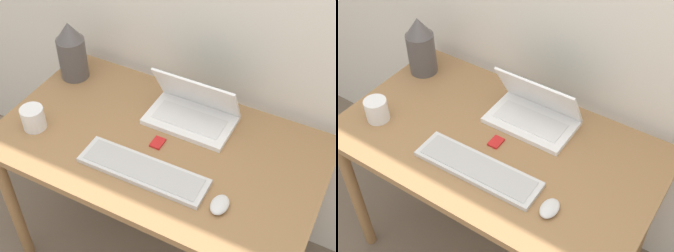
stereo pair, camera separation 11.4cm
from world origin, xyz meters
The scene contains 7 objects.
desk centered at (0.00, 0.35, 0.65)m, with size 1.23×0.70×0.74m.
laptop centered at (0.05, 0.53, 0.79)m, with size 0.34×0.21×0.20m.
keyboard centered at (0.02, 0.20, 0.75)m, with size 0.47×0.14×0.02m.
mouse centered at (0.32, 0.18, 0.76)m, with size 0.06×0.09×0.03m.
vase centered at (-0.52, 0.55, 0.87)m, with size 0.12×0.12×0.26m.
mp3_player centered at (0.00, 0.35, 0.75)m, with size 0.04×0.06×0.01m.
mug centered at (-0.46, 0.20, 0.79)m, with size 0.09×0.09×0.09m.
Camera 2 is at (0.71, -0.66, 1.99)m, focal length 50.00 mm.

